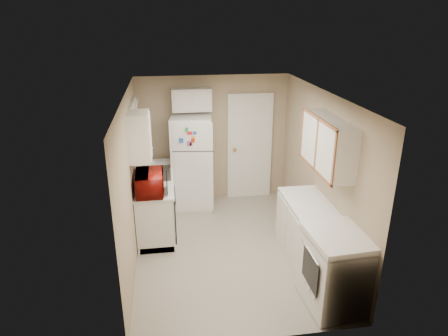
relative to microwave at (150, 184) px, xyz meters
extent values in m
plane|color=#B7AD9E|center=(1.15, -0.27, -1.05)|extent=(3.80, 3.80, 0.00)
plane|color=white|center=(1.15, -0.27, 1.35)|extent=(3.80, 3.80, 0.00)
plane|color=tan|center=(-0.25, -0.27, 0.15)|extent=(3.80, 3.80, 0.00)
plane|color=tan|center=(2.55, -0.27, 0.15)|extent=(3.80, 3.80, 0.00)
plane|color=tan|center=(1.15, 1.63, 0.15)|extent=(2.80, 2.80, 0.00)
plane|color=tan|center=(1.15, -2.17, 0.15)|extent=(2.80, 2.80, 0.00)
cube|color=silver|center=(0.05, 0.63, -0.60)|extent=(0.60, 1.80, 0.90)
cube|color=black|center=(0.34, 0.03, -0.56)|extent=(0.03, 0.58, 0.72)
cube|color=gray|center=(0.05, 0.78, -0.19)|extent=(0.54, 0.74, 0.16)
imported|color=maroon|center=(0.00, 0.00, 0.00)|extent=(0.60, 0.34, 0.40)
imported|color=silver|center=(0.00, 1.07, -0.05)|extent=(0.10, 0.10, 0.18)
cube|color=silver|center=(-0.21, 0.78, 0.55)|extent=(0.10, 0.98, 1.08)
cube|color=silver|center=(-0.10, -0.05, 0.75)|extent=(0.30, 0.45, 0.70)
cube|color=white|center=(0.73, 1.34, -0.18)|extent=(0.80, 0.78, 1.74)
cube|color=silver|center=(0.75, 1.48, 0.95)|extent=(0.70, 0.30, 0.40)
cube|color=white|center=(1.85, 1.59, -0.03)|extent=(0.86, 0.06, 2.08)
cube|color=silver|center=(2.25, -1.07, -0.60)|extent=(0.60, 2.00, 0.90)
cube|color=white|center=(2.23, -1.70, -0.55)|extent=(0.71, 0.86, 1.00)
cube|color=silver|center=(2.40, -0.77, 0.75)|extent=(0.30, 1.20, 0.70)
camera|label=1|loc=(0.29, -5.56, 2.35)|focal=32.00mm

